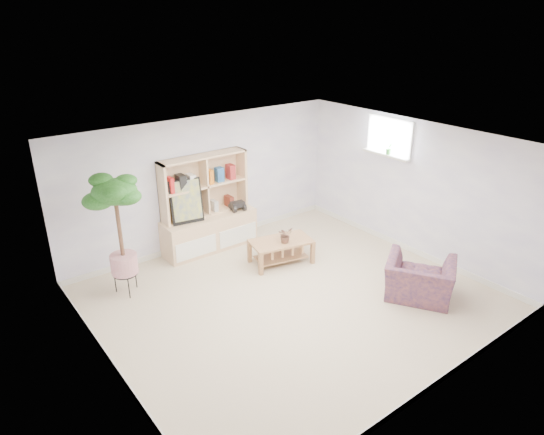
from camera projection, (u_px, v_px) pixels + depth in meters
floor at (291, 298)px, 7.43m from camera, size 5.50×5.00×0.01m
ceiling at (294, 145)px, 6.48m from camera, size 5.50×5.00×0.01m
walls at (292, 227)px, 6.95m from camera, size 5.51×5.01×2.40m
baseboard at (291, 296)px, 7.41m from camera, size 5.50×5.00×0.10m
window at (390, 137)px, 8.60m from camera, size 0.10×0.98×0.68m
window_sill at (386, 155)px, 8.70m from camera, size 0.14×1.00×0.04m
storage_unit at (208, 204)px, 8.66m from camera, size 1.75×0.59×1.75m
poster at (186, 201)px, 8.32m from camera, size 0.57×0.22×0.78m
toy_truck at (237, 206)px, 8.93m from camera, size 0.39×0.29×0.19m
coffee_table at (281, 252)px, 8.40m from camera, size 1.14×0.79×0.43m
table_plant at (285, 235)px, 8.20m from camera, size 0.27×0.24×0.28m
floor_tree at (120, 237)px, 7.21m from camera, size 0.90×0.90×1.93m
armchair at (420, 277)px, 7.31m from camera, size 1.25×1.29×0.73m
sill_plant at (389, 148)px, 8.61m from camera, size 0.13×0.11×0.22m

